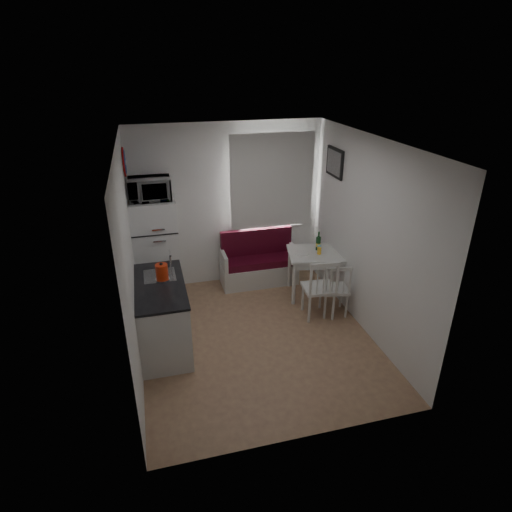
{
  "coord_description": "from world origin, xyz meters",
  "views": [
    {
      "loc": [
        -1.22,
        -4.63,
        3.45
      ],
      "look_at": [
        0.13,
        0.5,
        0.97
      ],
      "focal_mm": 30.0,
      "sensor_mm": 36.0,
      "label": 1
    }
  ],
  "objects_px": {
    "fridge": "(156,251)",
    "microwave": "(150,189)",
    "bench": "(259,266)",
    "wine_bottle": "(318,241)",
    "dining_table": "(320,257)",
    "kitchen_counter": "(162,315)",
    "chair_right": "(337,285)",
    "chair_left": "(322,283)",
    "kettle": "(162,272)"
  },
  "relations": [
    {
      "from": "microwave",
      "to": "wine_bottle",
      "type": "bearing_deg",
      "value": -8.69
    },
    {
      "from": "bench",
      "to": "kettle",
      "type": "height_order",
      "value": "kettle"
    },
    {
      "from": "microwave",
      "to": "kettle",
      "type": "distance_m",
      "value": 1.35
    },
    {
      "from": "fridge",
      "to": "wine_bottle",
      "type": "bearing_deg",
      "value": -9.83
    },
    {
      "from": "kitchen_counter",
      "to": "wine_bottle",
      "type": "bearing_deg",
      "value": 18.57
    },
    {
      "from": "kitchen_counter",
      "to": "dining_table",
      "type": "bearing_deg",
      "value": 16.45
    },
    {
      "from": "chair_right",
      "to": "fridge",
      "type": "relative_size",
      "value": 0.27
    },
    {
      "from": "fridge",
      "to": "wine_bottle",
      "type": "distance_m",
      "value": 2.47
    },
    {
      "from": "kitchen_counter",
      "to": "chair_right",
      "type": "xyz_separation_m",
      "value": [
        2.45,
        0.07,
        0.05
      ]
    },
    {
      "from": "bench",
      "to": "wine_bottle",
      "type": "height_order",
      "value": "wine_bottle"
    },
    {
      "from": "chair_right",
      "to": "kettle",
      "type": "distance_m",
      "value": 2.45
    },
    {
      "from": "chair_left",
      "to": "microwave",
      "type": "height_order",
      "value": "microwave"
    },
    {
      "from": "kitchen_counter",
      "to": "chair_left",
      "type": "bearing_deg",
      "value": 1.48
    },
    {
      "from": "dining_table",
      "to": "microwave",
      "type": "height_order",
      "value": "microwave"
    },
    {
      "from": "kettle",
      "to": "chair_right",
      "type": "bearing_deg",
      "value": -0.33
    },
    {
      "from": "wine_bottle",
      "to": "fridge",
      "type": "bearing_deg",
      "value": 170.17
    },
    {
      "from": "dining_table",
      "to": "wine_bottle",
      "type": "xyz_separation_m",
      "value": [
        0.0,
        0.1,
        0.23
      ]
    },
    {
      "from": "kitchen_counter",
      "to": "dining_table",
      "type": "distance_m",
      "value": 2.56
    },
    {
      "from": "kitchen_counter",
      "to": "microwave",
      "type": "relative_size",
      "value": 2.31
    },
    {
      "from": "kitchen_counter",
      "to": "bench",
      "type": "relative_size",
      "value": 1.06
    },
    {
      "from": "kitchen_counter",
      "to": "chair_right",
      "type": "distance_m",
      "value": 2.45
    },
    {
      "from": "kitchen_counter",
      "to": "fridge",
      "type": "relative_size",
      "value": 0.81
    },
    {
      "from": "kitchen_counter",
      "to": "fridge",
      "type": "height_order",
      "value": "fridge"
    },
    {
      "from": "fridge",
      "to": "wine_bottle",
      "type": "xyz_separation_m",
      "value": [
        2.43,
        -0.42,
        0.07
      ]
    },
    {
      "from": "chair_left",
      "to": "fridge",
      "type": "relative_size",
      "value": 0.31
    },
    {
      "from": "kitchen_counter",
      "to": "wine_bottle",
      "type": "relative_size",
      "value": 4.39
    },
    {
      "from": "bench",
      "to": "dining_table",
      "type": "relative_size",
      "value": 1.14
    },
    {
      "from": "fridge",
      "to": "microwave",
      "type": "xyz_separation_m",
      "value": [
        0.0,
        -0.05,
        0.97
      ]
    },
    {
      "from": "dining_table",
      "to": "chair_left",
      "type": "distance_m",
      "value": 0.71
    },
    {
      "from": "bench",
      "to": "microwave",
      "type": "xyz_separation_m",
      "value": [
        -1.62,
        -0.16,
        1.48
      ]
    },
    {
      "from": "dining_table",
      "to": "fridge",
      "type": "xyz_separation_m",
      "value": [
        -2.43,
        0.52,
        0.16
      ]
    },
    {
      "from": "dining_table",
      "to": "fridge",
      "type": "relative_size",
      "value": 0.68
    },
    {
      "from": "kettle",
      "to": "dining_table",
      "type": "bearing_deg",
      "value": 14.96
    },
    {
      "from": "chair_right",
      "to": "fridge",
      "type": "xyz_separation_m",
      "value": [
        -2.43,
        1.18,
        0.3
      ]
    },
    {
      "from": "dining_table",
      "to": "fridge",
      "type": "distance_m",
      "value": 2.49
    },
    {
      "from": "bench",
      "to": "chair_left",
      "type": "bearing_deg",
      "value": -66.33
    },
    {
      "from": "bench",
      "to": "dining_table",
      "type": "distance_m",
      "value": 1.08
    },
    {
      "from": "microwave",
      "to": "chair_right",
      "type": "bearing_deg",
      "value": -24.86
    },
    {
      "from": "bench",
      "to": "wine_bottle",
      "type": "xyz_separation_m",
      "value": [
        0.81,
        -0.53,
        0.58
      ]
    },
    {
      "from": "chair_left",
      "to": "bench",
      "type": "bearing_deg",
      "value": 118.2
    },
    {
      "from": "kitchen_counter",
      "to": "bench",
      "type": "distance_m",
      "value": 2.13
    },
    {
      "from": "bench",
      "to": "chair_right",
      "type": "xyz_separation_m",
      "value": [
        0.81,
        -1.29,
        0.21
      ]
    },
    {
      "from": "bench",
      "to": "wine_bottle",
      "type": "distance_m",
      "value": 1.13
    },
    {
      "from": "chair_right",
      "to": "chair_left",
      "type": "bearing_deg",
      "value": -167.85
    },
    {
      "from": "dining_table",
      "to": "chair_right",
      "type": "relative_size",
      "value": 2.47
    },
    {
      "from": "fridge",
      "to": "kitchen_counter",
      "type": "bearing_deg",
      "value": -90.9
    },
    {
      "from": "chair_right",
      "to": "wine_bottle",
      "type": "xyz_separation_m",
      "value": [
        0.0,
        0.75,
        0.37
      ]
    },
    {
      "from": "kitchen_counter",
      "to": "microwave",
      "type": "distance_m",
      "value": 1.78
    },
    {
      "from": "chair_left",
      "to": "chair_right",
      "type": "bearing_deg",
      "value": 7.15
    },
    {
      "from": "microwave",
      "to": "dining_table",
      "type": "bearing_deg",
      "value": -10.97
    }
  ]
}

